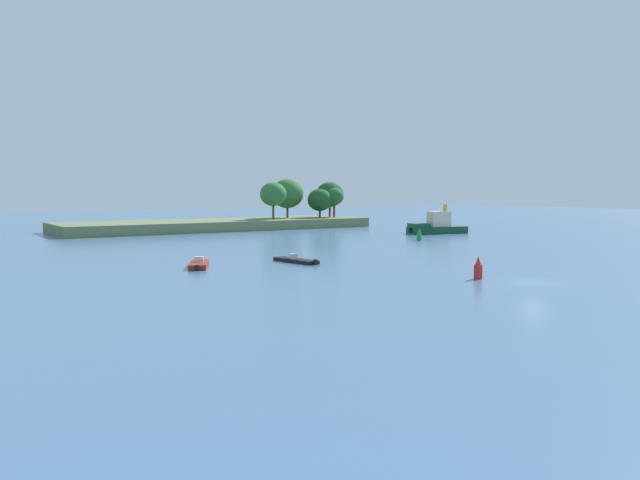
% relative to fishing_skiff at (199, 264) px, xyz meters
% --- Properties ---
extents(ground_plane, '(400.00, 400.00, 0.00)m').
position_rel_fishing_skiff_xyz_m(ground_plane, '(18.47, -24.24, -0.27)').
color(ground_plane, '#476B8E').
extents(treeline_island, '(59.03, 17.09, 9.71)m').
position_rel_fishing_skiff_xyz_m(treeline_island, '(31.57, 52.73, 2.21)').
color(treeline_island, '#66754C').
rests_on(treeline_island, ground).
extents(fishing_skiff, '(3.81, 5.39, 0.99)m').
position_rel_fishing_skiff_xyz_m(fishing_skiff, '(0.00, 0.00, 0.00)').
color(fishing_skiff, maroon).
rests_on(fishing_skiff, ground).
extents(small_motorboat, '(2.22, 6.15, 0.86)m').
position_rel_fishing_skiff_xyz_m(small_motorboat, '(9.94, -1.65, -0.06)').
color(small_motorboat, black).
rests_on(small_motorboat, ground).
extents(tugboat, '(10.69, 5.59, 4.99)m').
position_rel_fishing_skiff_xyz_m(tugboat, '(52.47, 21.75, 1.00)').
color(tugboat, '#19472D').
rests_on(tugboat, ground).
extents(channel_buoy_red, '(0.70, 0.70, 1.90)m').
position_rel_fishing_skiff_xyz_m(channel_buoy_red, '(16.25, -20.37, 0.54)').
color(channel_buoy_red, red).
rests_on(channel_buoy_red, ground).
extents(channel_buoy_green, '(0.70, 0.70, 1.90)m').
position_rel_fishing_skiff_xyz_m(channel_buoy_green, '(39.59, 12.07, 0.54)').
color(channel_buoy_green, green).
rests_on(channel_buoy_green, ground).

